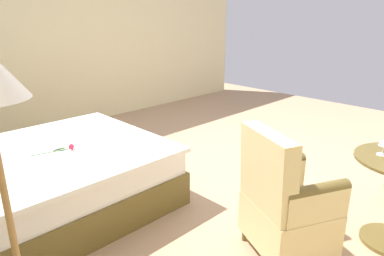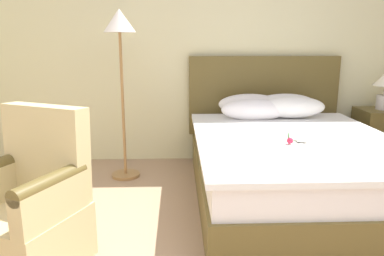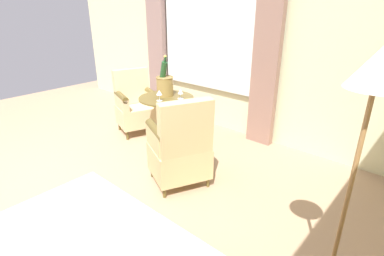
# 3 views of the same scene
# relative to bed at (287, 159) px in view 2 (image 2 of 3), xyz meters

# --- Properties ---
(wall_headboard_side) EXTENTS (5.80, 0.12, 2.74)m
(wall_headboard_side) POSITION_rel_bed_xyz_m (-0.56, 1.13, 1.04)
(wall_headboard_side) COLOR beige
(wall_headboard_side) RESTS_ON ground
(bed) EXTENTS (1.66, 2.23, 1.17)m
(bed) POSITION_rel_bed_xyz_m (0.00, 0.00, 0.00)
(bed) COLOR brown
(bed) RESTS_ON ground
(nightstand) EXTENTS (0.50, 0.43, 0.62)m
(nightstand) POSITION_rel_bed_xyz_m (1.24, 0.78, -0.02)
(nightstand) COLOR brown
(nightstand) RESTS_ON ground
(floor_lamp_brass) EXTENTS (0.30, 0.30, 1.62)m
(floor_lamp_brass) POSITION_rel_bed_xyz_m (-1.49, 0.50, 0.99)
(floor_lamp_brass) COLOR #9D7141
(floor_lamp_brass) RESTS_ON ground
(armchair_by_window) EXTENTS (0.73, 0.71, 0.98)m
(armchair_by_window) POSITION_rel_bed_xyz_m (-1.78, -1.14, 0.09)
(armchair_by_window) COLOR brown
(armchair_by_window) RESTS_ON ground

